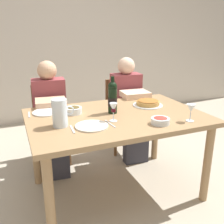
{
  "coord_description": "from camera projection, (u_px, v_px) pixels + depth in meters",
  "views": [
    {
      "loc": [
        -0.83,
        -1.9,
        1.46
      ],
      "look_at": [
        -0.03,
        0.03,
        0.78
      ],
      "focal_mm": 40.72,
      "sensor_mm": 36.0,
      "label": 1
    }
  ],
  "objects": [
    {
      "name": "ground_plane",
      "position": [
        116.0,
        190.0,
        2.42
      ],
      "size": [
        8.0,
        8.0,
        0.0
      ],
      "primitive_type": "plane",
      "color": "#B2A893"
    },
    {
      "name": "back_wall",
      "position": [
        59.0,
        34.0,
        4.03
      ],
      "size": [
        8.0,
        0.1,
        2.8
      ],
      "primitive_type": "cube",
      "color": "beige",
      "rests_on": "ground"
    },
    {
      "name": "dining_table",
      "position": [
        117.0,
        125.0,
        2.22
      ],
      "size": [
        1.5,
        1.0,
        0.76
      ],
      "color": "#9E7A51",
      "rests_on": "ground"
    },
    {
      "name": "wine_bottle",
      "position": [
        113.0,
        97.0,
        2.2
      ],
      "size": [
        0.08,
        0.08,
        0.33
      ],
      "color": "black",
      "rests_on": "dining_table"
    },
    {
      "name": "water_pitcher",
      "position": [
        60.0,
        114.0,
        1.9
      ],
      "size": [
        0.17,
        0.11,
        0.21
      ],
      "color": "silver",
      "rests_on": "dining_table"
    },
    {
      "name": "baked_tart",
      "position": [
        148.0,
        103.0,
        2.45
      ],
      "size": [
        0.29,
        0.29,
        0.06
      ],
      "color": "silver",
      "rests_on": "dining_table"
    },
    {
      "name": "salad_bowl",
      "position": [
        160.0,
        120.0,
        1.97
      ],
      "size": [
        0.15,
        0.15,
        0.06
      ],
      "color": "silver",
      "rests_on": "dining_table"
    },
    {
      "name": "olive_bowl",
      "position": [
        74.0,
        110.0,
        2.22
      ],
      "size": [
        0.15,
        0.15,
        0.07
      ],
      "color": "silver",
      "rests_on": "dining_table"
    },
    {
      "name": "wine_glass_left_diner",
      "position": [
        113.0,
        109.0,
        2.01
      ],
      "size": [
        0.06,
        0.06,
        0.15
      ],
      "color": "silver",
      "rests_on": "dining_table"
    },
    {
      "name": "wine_glass_right_diner",
      "position": [
        191.0,
        109.0,
        2.01
      ],
      "size": [
        0.07,
        0.07,
        0.14
      ],
      "color": "silver",
      "rests_on": "dining_table"
    },
    {
      "name": "dinner_plate_left_setting",
      "position": [
        47.0,
        112.0,
        2.24
      ],
      "size": [
        0.25,
        0.25,
        0.01
      ],
      "primitive_type": "cylinder",
      "color": "white",
      "rests_on": "dining_table"
    },
    {
      "name": "dinner_plate_right_setting",
      "position": [
        92.0,
        126.0,
        1.92
      ],
      "size": [
        0.25,
        0.25,
        0.01
      ],
      "primitive_type": "cylinder",
      "color": "silver",
      "rests_on": "dining_table"
    },
    {
      "name": "fork_left_setting",
      "position": [
        29.0,
        115.0,
        2.19
      ],
      "size": [
        0.02,
        0.16,
        0.0
      ],
      "primitive_type": "cube",
      "rotation": [
        0.0,
        0.0,
        1.5
      ],
      "color": "silver",
      "rests_on": "dining_table"
    },
    {
      "name": "knife_left_setting",
      "position": [
        64.0,
        111.0,
        2.3
      ],
      "size": [
        0.02,
        0.18,
        0.0
      ],
      "primitive_type": "cube",
      "rotation": [
        0.0,
        0.0,
        1.64
      ],
      "color": "silver",
      "rests_on": "dining_table"
    },
    {
      "name": "knife_right_setting",
      "position": [
        110.0,
        124.0,
        1.98
      ],
      "size": [
        0.02,
        0.18,
        0.0
      ],
      "primitive_type": "cube",
      "rotation": [
        0.0,
        0.0,
        1.65
      ],
      "color": "silver",
      "rests_on": "dining_table"
    },
    {
      "name": "spoon_right_setting",
      "position": [
        72.0,
        129.0,
        1.87
      ],
      "size": [
        0.02,
        0.16,
        0.0
      ],
      "primitive_type": "cube",
      "rotation": [
        0.0,
        0.0,
        1.5
      ],
      "color": "silver",
      "rests_on": "dining_table"
    },
    {
      "name": "chair_left",
      "position": [
        50.0,
        118.0,
        2.9
      ],
      "size": [
        0.44,
        0.44,
        0.87
      ],
      "rotation": [
        0.0,
        0.0,
        3.05
      ],
      "color": "brown",
      "rests_on": "ground"
    },
    {
      "name": "diner_left",
      "position": [
        51.0,
        114.0,
        2.65
      ],
      "size": [
        0.37,
        0.53,
        1.16
      ],
      "rotation": [
        0.0,
        0.0,
        3.05
      ],
      "color": "#8E3D42",
      "rests_on": "ground"
    },
    {
      "name": "chair_right",
      "position": [
        122.0,
        109.0,
        3.22
      ],
      "size": [
        0.43,
        0.43,
        0.87
      ],
      "rotation": [
        0.0,
        0.0,
        3.07
      ],
      "color": "brown",
      "rests_on": "ground"
    },
    {
      "name": "diner_right",
      "position": [
        129.0,
        105.0,
        2.97
      ],
      "size": [
        0.36,
        0.52,
        1.16
      ],
      "rotation": [
        0.0,
        0.0,
        3.07
      ],
      "color": "#8E3D42",
      "rests_on": "ground"
    }
  ]
}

